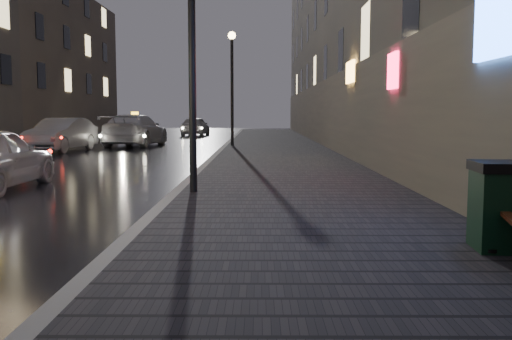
{
  "coord_description": "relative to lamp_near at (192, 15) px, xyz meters",
  "views": [
    {
      "loc": [
        3.11,
        -4.87,
        1.65
      ],
      "look_at": [
        3.07,
        3.22,
        0.85
      ],
      "focal_mm": 40.0,
      "sensor_mm": 36.0,
      "label": 1
    }
  ],
  "objects": [
    {
      "name": "car_far",
      "position": [
        -3.47,
        31.55,
        -2.79
      ],
      "size": [
        1.99,
        4.23,
        1.4
      ],
      "primitive_type": "imported",
      "rotation": [
        0.0,
        0.0,
        3.06
      ],
      "color": "gray",
      "rests_on": "ground"
    },
    {
      "name": "sidewalk_far",
      "position": [
        -10.55,
        15.0,
        -3.41
      ],
      "size": [
        2.4,
        58.0,
        0.15
      ],
      "primitive_type": "cube",
      "color": "black",
      "rests_on": "ground"
    },
    {
      "name": "lamp_far",
      "position": [
        0.0,
        16.0,
        0.0
      ],
      "size": [
        0.36,
        0.36,
        5.28
      ],
      "color": "black",
      "rests_on": "sidewalk"
    },
    {
      "name": "building_near",
      "position": [
        5.25,
        19.0,
        3.01
      ],
      "size": [
        1.8,
        50.0,
        13.0
      ],
      "primitive_type": "cube",
      "color": "#605B54",
      "rests_on": "ground"
    },
    {
      "name": "trash_bin",
      "position": [
        3.95,
        -4.64,
        -2.84
      ],
      "size": [
        0.69,
        0.69,
        0.98
      ],
      "rotation": [
        0.0,
        0.0,
        -0.08
      ],
      "color": "black",
      "rests_on": "sidewalk"
    },
    {
      "name": "car_left_mid",
      "position": [
        -7.37,
        13.97,
        -2.76
      ],
      "size": [
        2.08,
        4.59,
        1.46
      ],
      "primitive_type": "imported",
      "rotation": [
        0.0,
        0.0,
        -0.12
      ],
      "color": "#94949B",
      "rests_on": "ground"
    },
    {
      "name": "curb_far",
      "position": [
        -9.25,
        15.0,
        -3.41
      ],
      "size": [
        0.2,
        58.0,
        0.15
      ],
      "primitive_type": "cube",
      "color": "slate",
      "rests_on": "ground"
    },
    {
      "name": "building_far_c",
      "position": [
        -15.35,
        33.0,
        2.01
      ],
      "size": [
        6.0,
        22.0,
        11.0
      ],
      "primitive_type": "cube",
      "color": "#6B6051",
      "rests_on": "ground"
    },
    {
      "name": "lamp_near",
      "position": [
        0.0,
        0.0,
        0.0
      ],
      "size": [
        0.36,
        0.36,
        5.28
      ],
      "color": "black",
      "rests_on": "sidewalk"
    },
    {
      "name": "taxi_mid",
      "position": [
        -5.05,
        18.17,
        -2.69
      ],
      "size": [
        2.69,
        5.68,
        1.6
      ],
      "primitive_type": "imported",
      "rotation": [
        0.0,
        0.0,
        3.06
      ],
      "color": "silver",
      "rests_on": "ground"
    },
    {
      "name": "curb",
      "position": [
        -0.35,
        15.0,
        -3.41
      ],
      "size": [
        0.2,
        58.0,
        0.15
      ],
      "primitive_type": "cube",
      "color": "slate",
      "rests_on": "ground"
    },
    {
      "name": "sidewalk",
      "position": [
        2.05,
        15.0,
        -3.41
      ],
      "size": [
        4.6,
        58.0,
        0.15
      ],
      "primitive_type": "cube",
      "color": "black",
      "rests_on": "ground"
    }
  ]
}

